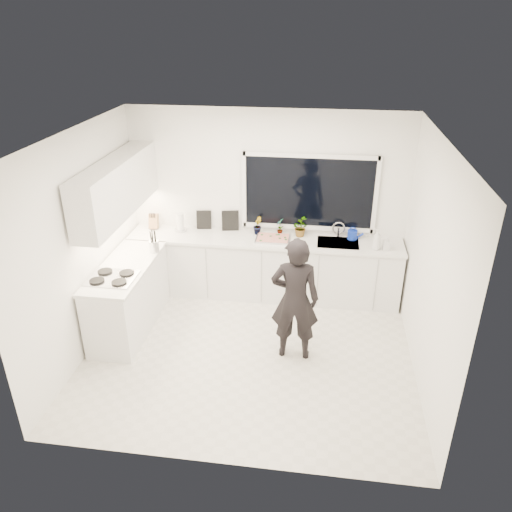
# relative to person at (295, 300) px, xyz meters

# --- Properties ---
(floor) EXTENTS (4.00, 3.50, 0.02)m
(floor) POSITION_rel_person_xyz_m (-0.55, -0.03, -0.80)
(floor) COLOR beige
(floor) RESTS_ON ground
(wall_back) EXTENTS (4.00, 0.02, 2.70)m
(wall_back) POSITION_rel_person_xyz_m (-0.55, 1.73, 0.56)
(wall_back) COLOR white
(wall_back) RESTS_ON ground
(wall_left) EXTENTS (0.02, 3.50, 2.70)m
(wall_left) POSITION_rel_person_xyz_m (-2.56, -0.03, 0.56)
(wall_left) COLOR white
(wall_left) RESTS_ON ground
(wall_right) EXTENTS (0.02, 3.50, 2.70)m
(wall_right) POSITION_rel_person_xyz_m (1.46, -0.03, 0.56)
(wall_right) COLOR white
(wall_right) RESTS_ON ground
(ceiling) EXTENTS (4.00, 3.50, 0.02)m
(ceiling) POSITION_rel_person_xyz_m (-0.55, -0.03, 1.92)
(ceiling) COLOR white
(ceiling) RESTS_ON wall_back
(window) EXTENTS (1.80, 0.02, 1.00)m
(window) POSITION_rel_person_xyz_m (0.05, 1.69, 0.76)
(window) COLOR black
(window) RESTS_ON wall_back
(base_cabinets_back) EXTENTS (3.92, 0.58, 0.88)m
(base_cabinets_back) POSITION_rel_person_xyz_m (-0.55, 1.42, -0.35)
(base_cabinets_back) COLOR white
(base_cabinets_back) RESTS_ON floor
(base_cabinets_left) EXTENTS (0.58, 1.60, 0.88)m
(base_cabinets_left) POSITION_rel_person_xyz_m (-2.22, 0.32, -0.35)
(base_cabinets_left) COLOR white
(base_cabinets_left) RESTS_ON floor
(countertop_back) EXTENTS (3.94, 0.62, 0.04)m
(countertop_back) POSITION_rel_person_xyz_m (-0.55, 1.41, 0.11)
(countertop_back) COLOR silver
(countertop_back) RESTS_ON base_cabinets_back
(countertop_left) EXTENTS (0.62, 1.60, 0.04)m
(countertop_left) POSITION_rel_person_xyz_m (-2.22, 0.32, 0.11)
(countertop_left) COLOR silver
(countertop_left) RESTS_ON base_cabinets_left
(upper_cabinets) EXTENTS (0.34, 2.10, 0.70)m
(upper_cabinets) POSITION_rel_person_xyz_m (-2.34, 0.67, 1.06)
(upper_cabinets) COLOR white
(upper_cabinets) RESTS_ON wall_left
(sink) EXTENTS (0.58, 0.42, 0.14)m
(sink) POSITION_rel_person_xyz_m (0.50, 1.42, 0.08)
(sink) COLOR silver
(sink) RESTS_ON countertop_back
(faucet) EXTENTS (0.03, 0.03, 0.22)m
(faucet) POSITION_rel_person_xyz_m (0.50, 1.62, 0.24)
(faucet) COLOR silver
(faucet) RESTS_ON countertop_back
(stovetop) EXTENTS (0.56, 0.48, 0.03)m
(stovetop) POSITION_rel_person_xyz_m (-2.24, -0.03, 0.14)
(stovetop) COLOR black
(stovetop) RESTS_ON countertop_left
(person) EXTENTS (0.59, 0.39, 1.58)m
(person) POSITION_rel_person_xyz_m (0.00, 0.00, 0.00)
(person) COLOR black
(person) RESTS_ON floor
(pizza_tray) EXTENTS (0.49, 0.36, 0.03)m
(pizza_tray) POSITION_rel_person_xyz_m (-0.42, 1.39, 0.14)
(pizza_tray) COLOR silver
(pizza_tray) RESTS_ON countertop_back
(pizza) EXTENTS (0.44, 0.32, 0.01)m
(pizza) POSITION_rel_person_xyz_m (-0.42, 1.39, 0.16)
(pizza) COLOR red
(pizza) RESTS_ON pizza_tray
(watering_can) EXTENTS (0.15, 0.15, 0.13)m
(watering_can) POSITION_rel_person_xyz_m (0.70, 1.58, 0.19)
(watering_can) COLOR #122DA8
(watering_can) RESTS_ON countertop_back
(paper_towel_roll) EXTENTS (0.12, 0.12, 0.26)m
(paper_towel_roll) POSITION_rel_person_xyz_m (-1.81, 1.52, 0.26)
(paper_towel_roll) COLOR silver
(paper_towel_roll) RESTS_ON countertop_back
(knife_block) EXTENTS (0.13, 0.11, 0.22)m
(knife_block) POSITION_rel_person_xyz_m (-2.23, 1.56, 0.24)
(knife_block) COLOR #906843
(knife_block) RESTS_ON countertop_back
(utensil_crock) EXTENTS (0.16, 0.16, 0.16)m
(utensil_crock) POSITION_rel_person_xyz_m (-1.96, 0.77, 0.21)
(utensil_crock) COLOR #AAAAAE
(utensil_crock) RESTS_ON countertop_left
(picture_frame_large) EXTENTS (0.22, 0.05, 0.28)m
(picture_frame_large) POSITION_rel_person_xyz_m (-1.48, 1.66, 0.27)
(picture_frame_large) COLOR black
(picture_frame_large) RESTS_ON countertop_back
(picture_frame_small) EXTENTS (0.25, 0.07, 0.30)m
(picture_frame_small) POSITION_rel_person_xyz_m (-1.08, 1.66, 0.28)
(picture_frame_small) COLOR black
(picture_frame_small) RESTS_ON countertop_back
(herb_plants) EXTENTS (0.82, 0.30, 0.27)m
(herb_plants) POSITION_rel_person_xyz_m (-0.22, 1.58, 0.26)
(herb_plants) COLOR #26662D
(herb_plants) RESTS_ON countertop_back
(soap_bottles) EXTENTS (0.26, 0.15, 0.29)m
(soap_bottles) POSITION_rel_person_xyz_m (1.06, 1.27, 0.26)
(soap_bottles) COLOR #D8BF66
(soap_bottles) RESTS_ON countertop_back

